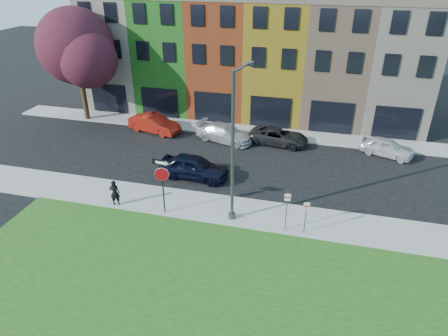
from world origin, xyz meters
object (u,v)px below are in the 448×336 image
(man, at_px, (115,193))
(street_lamp, at_px, (234,149))
(stop_sign, at_px, (162,176))
(sedan_near, at_px, (194,167))

(man, height_order, street_lamp, street_lamp)
(stop_sign, height_order, man, stop_sign)
(man, xyz_separation_m, sedan_near, (3.39, 4.47, -0.14))
(man, bearing_deg, street_lamp, 169.85)
(stop_sign, relative_size, sedan_near, 0.71)
(stop_sign, relative_size, street_lamp, 0.40)
(man, bearing_deg, stop_sign, 164.87)
(stop_sign, height_order, sedan_near, stop_sign)
(man, relative_size, street_lamp, 0.19)
(man, xyz_separation_m, street_lamp, (6.99, 0.57, 3.40))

